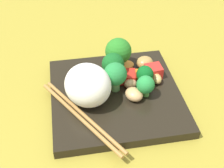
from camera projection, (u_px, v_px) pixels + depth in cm
name	position (u px, v px, depth cm)	size (l,w,h in cm)	color
ground_plane	(115.00, 103.00, 60.40)	(110.00, 110.00, 2.00)	olive
square_plate	(116.00, 96.00, 59.18)	(23.93, 23.93, 1.75)	black
rice_mound	(88.00, 85.00, 54.44)	(8.62, 7.92, 7.47)	white
broccoli_floret_0	(118.00, 52.00, 61.94)	(5.24, 5.24, 6.75)	#62B24D
broccoli_floret_1	(114.00, 65.00, 59.61)	(4.34, 4.34, 5.77)	#84B45A
broccoli_floret_2	(145.00, 75.00, 58.47)	(3.22, 3.22, 4.40)	#65A64E
broccoli_floret_3	(115.00, 75.00, 56.81)	(4.30, 4.30, 6.06)	#67A155
broccoli_floret_4	(146.00, 85.00, 56.15)	(3.33, 3.33, 4.47)	#529D3C
carrot_slice_0	(124.00, 73.00, 62.57)	(2.83, 2.83, 0.64)	orange
carrot_slice_1	(128.00, 65.00, 64.67)	(2.54, 2.54, 0.46)	#FC9537
carrot_slice_2	(137.00, 74.00, 62.19)	(2.89, 2.89, 0.60)	orange
pepper_chunk_0	(127.00, 77.00, 60.66)	(3.10, 3.12, 1.86)	red
pepper_chunk_1	(153.00, 71.00, 61.53)	(2.87, 3.08, 2.35)	red
pepper_chunk_2	(107.00, 81.00, 60.11)	(3.01, 2.73, 1.24)	red
chicken_piece_0	(157.00, 79.00, 60.22)	(2.46, 1.77, 1.79)	tan
chicken_piece_1	(131.00, 84.00, 59.20)	(2.45, 2.12, 1.69)	tan
chicken_piece_2	(145.00, 62.00, 63.79)	(3.44, 3.14, 2.33)	#AE8546
chicken_piece_3	(134.00, 94.00, 56.59)	(3.48, 2.96, 2.16)	tan
chopstick_pair	(81.00, 116.00, 53.50)	(18.92, 13.72, 0.68)	#A5763B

